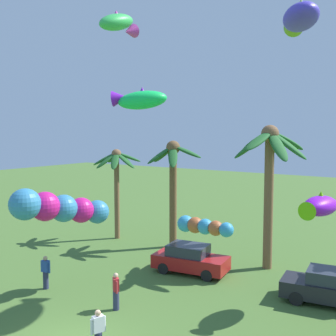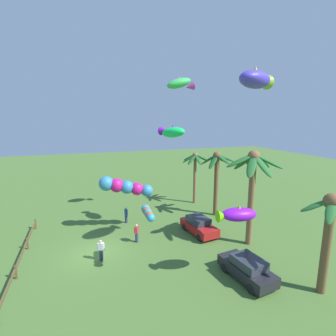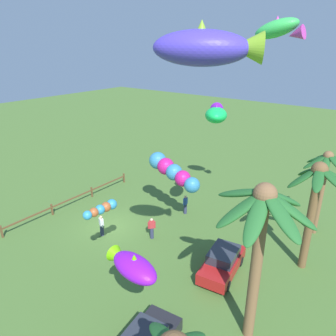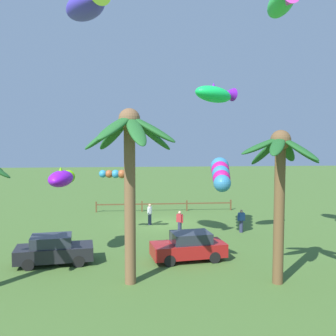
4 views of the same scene
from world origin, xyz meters
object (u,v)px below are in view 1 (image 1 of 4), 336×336
(spectator_0, at_px, (98,332))
(kite_fish_3, at_px, (118,23))
(parked_car_0, at_px, (329,287))
(spectator_2, at_px, (46,272))
(kite_fish_1, at_px, (139,100))
(kite_tube_4, at_px, (59,208))
(palm_tree_2, at_px, (173,169))
(kite_fish_2, at_px, (319,206))
(spectator_1, at_px, (116,291))
(parked_car_1, at_px, (190,259))
(kite_fish_5, at_px, (300,18))
(palm_tree_3, at_px, (117,170))
(palm_tree_1, at_px, (270,160))
(kite_tube_0, at_px, (203,226))

(spectator_0, distance_m, kite_fish_3, 16.78)
(parked_car_0, distance_m, spectator_2, 12.92)
(kite_fish_1, relative_size, kite_tube_4, 0.61)
(palm_tree_2, relative_size, kite_fish_2, 2.55)
(kite_fish_2, bearing_deg, spectator_1, -144.61)
(spectator_0, bearing_deg, kite_fish_3, 126.98)
(spectator_0, bearing_deg, parked_car_1, 101.25)
(spectator_2, bearing_deg, kite_fish_3, 93.34)
(palm_tree_2, bearing_deg, kite_fish_5, -15.20)
(palm_tree_3, height_order, spectator_2, palm_tree_3)
(kite_fish_3, bearing_deg, palm_tree_1, 21.20)
(parked_car_0, xyz_separation_m, parked_car_1, (-7.05, -0.02, 0.00))
(palm_tree_3, relative_size, spectator_0, 3.92)
(palm_tree_3, relative_size, spectator_1, 3.92)
(spectator_0, distance_m, kite_tube_4, 6.39)
(parked_car_1, xyz_separation_m, kite_fish_2, (6.72, -0.75, 3.64))
(spectator_0, bearing_deg, kite_fish_1, 117.65)
(kite_tube_0, bearing_deg, parked_car_1, 124.98)
(parked_car_0, relative_size, spectator_2, 2.57)
(kite_fish_1, relative_size, kite_fish_2, 1.09)
(palm_tree_2, xyz_separation_m, spectator_0, (5.25, -12.37, -4.24))
(kite_fish_3, bearing_deg, kite_tube_4, -74.00)
(kite_fish_1, relative_size, kite_fish_5, 0.82)
(palm_tree_3, height_order, kite_tube_0, palm_tree_3)
(parked_car_1, bearing_deg, kite_fish_1, -132.33)
(spectator_0, bearing_deg, kite_fish_5, 71.77)
(parked_car_1, bearing_deg, kite_tube_0, -55.02)
(palm_tree_1, height_order, spectator_0, palm_tree_1)
(palm_tree_2, xyz_separation_m, spectator_2, (-0.98, -9.45, -4.24))
(palm_tree_1, bearing_deg, spectator_1, -110.42)
(palm_tree_1, distance_m, kite_fish_5, 7.23)
(palm_tree_3, relative_size, parked_car_1, 1.52)
(kite_tube_0, bearing_deg, kite_fish_3, 146.98)
(parked_car_1, xyz_separation_m, kite_fish_3, (-4.84, 0.02, 12.80))
(kite_fish_1, height_order, kite_tube_4, kite_fish_1)
(spectator_2, height_order, kite_tube_4, kite_tube_4)
(kite_fish_2, bearing_deg, palm_tree_1, 133.48)
(kite_fish_1, distance_m, kite_fish_2, 9.77)
(spectator_1, height_order, kite_fish_2, kite_fish_2)
(palm_tree_2, bearing_deg, parked_car_1, -46.25)
(spectator_2, relative_size, kite_fish_1, 0.54)
(kite_tube_4, bearing_deg, palm_tree_2, 92.55)
(palm_tree_1, distance_m, spectator_1, 10.64)
(palm_tree_1, distance_m, kite_fish_1, 7.68)
(parked_car_1, bearing_deg, kite_fish_3, 179.72)
(palm_tree_2, xyz_separation_m, kite_tube_4, (0.44, -9.76, -0.95))
(spectator_1, xyz_separation_m, kite_fish_1, (-1.61, 3.68, 8.23))
(kite_fish_1, height_order, kite_fish_2, kite_fish_1)
(spectator_1, bearing_deg, spectator_0, -57.88)
(palm_tree_1, bearing_deg, kite_fish_3, -158.80)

